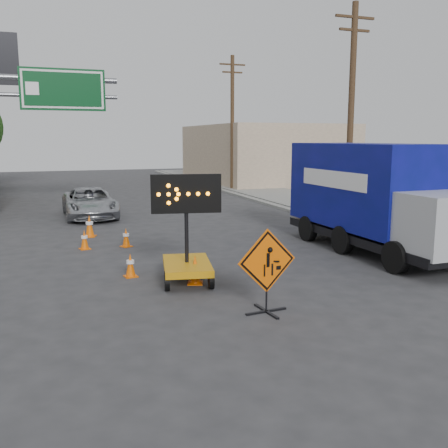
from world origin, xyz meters
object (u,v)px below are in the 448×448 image
construction_sign (267,269)px  pickup_truck (90,203)px  box_truck (372,203)px  arrow_board (187,258)px

construction_sign → pickup_truck: bearing=93.9°
construction_sign → box_truck: bearing=31.2°
arrow_board → pickup_truck: bearing=107.9°
arrow_board → box_truck: bearing=23.1°
construction_sign → box_truck: (5.48, 4.06, 0.61)m
pickup_truck → box_truck: bearing=-53.4°
construction_sign → box_truck: box_truck is taller
construction_sign → pickup_truck: construction_sign is taller
pickup_truck → box_truck: box_truck is taller
pickup_truck → box_truck: (7.79, -10.23, 0.87)m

